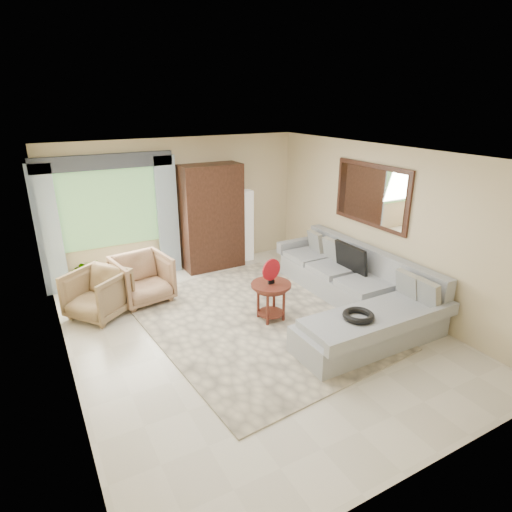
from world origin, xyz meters
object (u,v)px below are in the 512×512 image
potted_plant (86,274)px  armoire (212,217)px  sectional_sofa (354,294)px  coffee_table (271,301)px  tv_screen (351,258)px  armchair_left (98,294)px  armchair_right (142,279)px  floor_lamp (246,226)px

potted_plant → armoire: size_ratio=0.27×
sectional_sofa → coffee_table: bearing=165.1°
tv_screen → armoire: size_ratio=0.35×
tv_screen → armchair_left: size_ratio=0.89×
sectional_sofa → armchair_left: 4.11m
armchair_right → armoire: size_ratio=0.42×
potted_plant → sectional_sofa: bearing=-39.1°
coffee_table → armchair_right: size_ratio=0.70×
sectional_sofa → tv_screen: bearing=58.3°
tv_screen → floor_lamp: 2.62m
sectional_sofa → armchair_right: sectional_sofa is taller
sectional_sofa → potted_plant: 4.77m
armchair_left → armoire: 2.77m
potted_plant → armchair_left: bearing=-89.3°
tv_screen → armchair_right: tv_screen is taller
sectional_sofa → floor_lamp: size_ratio=2.31×
tv_screen → potted_plant: 4.75m
armchair_right → tv_screen: bearing=-35.3°
potted_plant → floor_lamp: size_ratio=0.38×
armchair_left → armchair_right: size_ratio=0.94×
armchair_left → floor_lamp: size_ratio=0.56×
armoire → armchair_left: bearing=-156.0°
tv_screen → armoire: 2.90m
potted_plant → armchair_right: bearing=-52.1°
armchair_right → potted_plant: bearing=119.0°
sectional_sofa → armchair_right: bearing=145.5°
tv_screen → coffee_table: 1.67m
armchair_left → armchair_right: 0.79m
armchair_right → floor_lamp: 2.68m
armchair_right → potted_plant: 1.28m
potted_plant → armoire: armoire is taller
sectional_sofa → armchair_right: size_ratio=3.91×
armchair_right → sectional_sofa: bearing=-43.5°
armchair_right → floor_lamp: bearing=11.9°
armchair_left → potted_plant: armchair_left is taller
sectional_sofa → armoire: (-1.23, 2.90, 0.77)m
tv_screen → armoire: bearing=121.3°
armchair_right → armoire: 2.01m
tv_screen → armchair_right: 3.57m
sectional_sofa → armchair_left: size_ratio=4.15×
armoire → floor_lamp: 0.86m
tv_screen → floor_lamp: floor_lamp is taller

